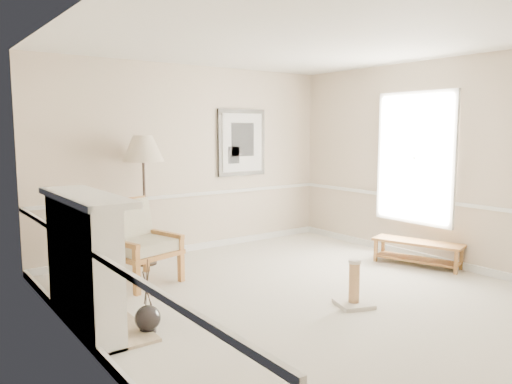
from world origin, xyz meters
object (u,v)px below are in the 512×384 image
armchair (135,238)px  bench (417,249)px  floor_vase (148,319)px  scratching_post (354,292)px  floor_lamp (143,152)px

armchair → bench: 3.90m
armchair → bench: bearing=-40.2°
floor_vase → scratching_post: bearing=-17.1°
floor_vase → scratching_post: floor_vase is taller
floor_lamp → scratching_post: 3.46m
floor_vase → floor_lamp: 2.88m
floor_vase → floor_lamp: floor_lamp is taller
floor_vase → bench: (4.07, -0.05, 0.10)m
floor_vase → bench: bearing=-0.6°
floor_lamp → scratching_post: (1.14, -2.93, -1.44)m
armchair → scratching_post: 2.78m
armchair → floor_lamp: 1.31m
bench → scratching_post: (-1.95, -0.61, -0.07)m
armchair → bench: armchair is taller
floor_lamp → bench: 4.10m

